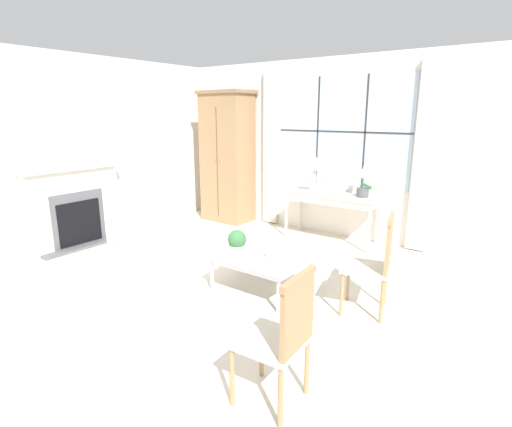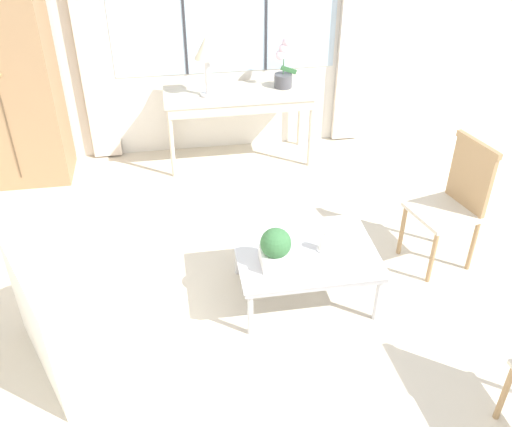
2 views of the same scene
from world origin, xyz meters
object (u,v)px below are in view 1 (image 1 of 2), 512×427
at_px(table_lamp, 315,165).
at_px(side_chair_wooden, 377,259).
at_px(coffee_table, 261,259).
at_px(potted_plant_small, 237,243).
at_px(pillar_candle, 269,254).
at_px(fireplace, 74,201).
at_px(potted_orchid, 363,184).
at_px(armchair_upholstered, 155,249).
at_px(console_table, 332,199).
at_px(accent_chair_wooden, 283,332).
at_px(armoire, 227,157).

distance_m(table_lamp, side_chair_wooden, 2.57).
bearing_deg(coffee_table, side_chair_wooden, 11.69).
xyz_separation_m(potted_plant_small, pillar_candle, (0.36, 0.10, -0.08)).
bearing_deg(fireplace, pillar_candle, 5.76).
bearing_deg(potted_orchid, side_chair_wooden, -64.49).
relative_size(armchair_upholstered, pillar_candle, 8.61).
xyz_separation_m(console_table, table_lamp, (-0.29, -0.06, 0.51)).
xyz_separation_m(side_chair_wooden, coffee_table, (-1.21, -0.25, -0.20)).
bearing_deg(potted_orchid, coffee_table, -97.21).
height_order(accent_chair_wooden, coffee_table, accent_chair_wooden).
bearing_deg(table_lamp, fireplace, -137.60).
distance_m(potted_plant_small, pillar_candle, 0.39).
distance_m(potted_orchid, coffee_table, 2.29).
bearing_deg(pillar_candle, coffee_table, 169.54).
height_order(fireplace, coffee_table, fireplace).
xyz_separation_m(accent_chair_wooden, coffee_table, (-1.17, 1.40, -0.18)).
relative_size(fireplace, side_chair_wooden, 2.05).
bearing_deg(potted_orchid, console_table, -173.28).
relative_size(armoire, pillar_candle, 16.97).
relative_size(potted_orchid, accent_chair_wooden, 0.50).
xyz_separation_m(armoire, side_chair_wooden, (3.51, -1.91, -0.60)).
bearing_deg(armoire, side_chair_wooden, -28.56).
xyz_separation_m(table_lamp, potted_orchid, (0.75, 0.11, -0.24)).
relative_size(console_table, potted_orchid, 2.97).
xyz_separation_m(fireplace, table_lamp, (2.68, 2.45, 0.48)).
relative_size(armchair_upholstered, coffee_table, 1.20).
relative_size(table_lamp, coffee_table, 0.58).
bearing_deg(potted_plant_small, coffee_table, 27.55).
bearing_deg(pillar_candle, table_lamp, 105.69).
xyz_separation_m(potted_orchid, accent_chair_wooden, (0.90, -3.61, -0.38)).
bearing_deg(accent_chair_wooden, coffee_table, 130.01).
distance_m(console_table, accent_chair_wooden, 3.80).
bearing_deg(potted_orchid, table_lamp, -171.72).
xyz_separation_m(fireplace, side_chair_wooden, (4.37, 0.60, -0.12)).
bearing_deg(side_chair_wooden, accent_chair_wooden, -91.29).
bearing_deg(coffee_table, armchair_upholstered, -169.01).
height_order(armchair_upholstered, accent_chair_wooden, accent_chair_wooden).
height_order(table_lamp, accent_chair_wooden, table_lamp).
bearing_deg(table_lamp, potted_orchid, 8.28).
relative_size(potted_orchid, pillar_candle, 3.55).
distance_m(console_table, potted_orchid, 0.53).
xyz_separation_m(armoire, coffee_table, (2.30, -2.16, -0.80)).
relative_size(side_chair_wooden, pillar_candle, 7.40).
distance_m(table_lamp, pillar_candle, 2.31).
height_order(table_lamp, coffee_table, table_lamp).
distance_m(table_lamp, potted_plant_small, 2.32).
bearing_deg(side_chair_wooden, potted_plant_small, -165.48).
xyz_separation_m(console_table, potted_plant_small, (-0.06, -2.28, -0.11)).
bearing_deg(accent_chair_wooden, potted_plant_small, 138.02).
bearing_deg(armoire, pillar_candle, -42.04).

